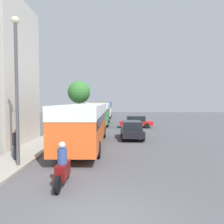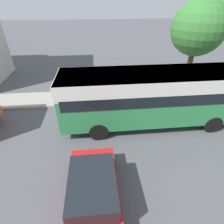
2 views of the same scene
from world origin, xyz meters
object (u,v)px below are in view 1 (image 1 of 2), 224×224
object	(u,v)px
bus_lead	(86,119)
car_crossing	(136,122)
bus_following	(100,110)
pedestrian_walking_away	(68,119)
bus_third_in_line	(105,107)
pedestrian_near_curb	(16,144)
car_far_curb	(132,130)
motorcycle_behind_lead	(63,168)

from	to	relation	value
bus_lead	car_crossing	size ratio (longest dim) A/B	2.85
bus_following	bus_lead	bearing A→B (deg)	-90.09
bus_following	pedestrian_walking_away	bearing A→B (deg)	-144.84
bus_third_in_line	pedestrian_near_curb	world-z (taller)	bus_third_in_line
bus_following	car_far_curb	xyz separation A→B (m)	(3.59, -11.54, -1.24)
car_crossing	pedestrian_near_curb	world-z (taller)	pedestrian_near_curb
bus_lead	pedestrian_near_curb	size ratio (longest dim) A/B	7.00
pedestrian_walking_away	bus_third_in_line	bearing A→B (deg)	76.51
bus_following	bus_third_in_line	xyz separation A→B (m)	(0.06, 13.55, -0.02)
bus_third_in_line	motorcycle_behind_lead	distance (m)	35.74
pedestrian_near_curb	pedestrian_walking_away	world-z (taller)	pedestrian_walking_away
motorcycle_behind_lead	bus_third_in_line	bearing A→B (deg)	90.04
bus_lead	bus_following	bearing A→B (deg)	89.91
pedestrian_walking_away	motorcycle_behind_lead	bearing A→B (deg)	-78.61
pedestrian_walking_away	bus_lead	bearing A→B (deg)	-72.19
bus_third_in_line	pedestrian_walking_away	size ratio (longest dim) A/B	6.46
bus_lead	car_crossing	bearing A→B (deg)	66.90
bus_following	pedestrian_near_curb	size ratio (longest dim) A/B	6.23
bus_lead	motorcycle_behind_lead	world-z (taller)	bus_lead
bus_lead	car_crossing	distance (m)	12.15
bus_lead	car_crossing	xyz separation A→B (m)	(4.74, 11.12, -1.22)
car_crossing	car_far_curb	xyz separation A→B (m)	(-1.13, -8.08, 0.04)
bus_following	car_crossing	bearing A→B (deg)	-36.18
pedestrian_near_curb	pedestrian_walking_away	bearing A→B (deg)	92.15
bus_lead	car_crossing	world-z (taller)	bus_lead
bus_third_in_line	pedestrian_near_curb	distance (m)	32.66
motorcycle_behind_lead	bus_following	bearing A→B (deg)	90.21
bus_following	bus_third_in_line	bearing A→B (deg)	89.74
bus_lead	bus_following	size ratio (longest dim) A/B	1.12
motorcycle_behind_lead	car_crossing	size ratio (longest dim) A/B	0.56
bus_lead	pedestrian_walking_away	distance (m)	12.51
bus_third_in_line	car_crossing	world-z (taller)	bus_third_in_line
pedestrian_near_curb	bus_third_in_line	bearing A→B (deg)	84.22
motorcycle_behind_lead	car_far_curb	distance (m)	11.19
motorcycle_behind_lead	car_far_curb	world-z (taller)	motorcycle_behind_lead
car_far_curb	motorcycle_behind_lead	bearing A→B (deg)	-108.27
bus_third_in_line	pedestrian_walking_away	world-z (taller)	bus_third_in_line
bus_third_in_line	pedestrian_near_curb	size ratio (longest dim) A/B	6.54
bus_following	pedestrian_walking_away	xyz separation A→B (m)	(-3.84, -2.70, -1.04)
bus_following	motorcycle_behind_lead	world-z (taller)	bus_following
bus_third_in_line	motorcycle_behind_lead	bearing A→B (deg)	-89.96
bus_third_in_line	car_crossing	xyz separation A→B (m)	(4.66, -17.00, -1.26)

